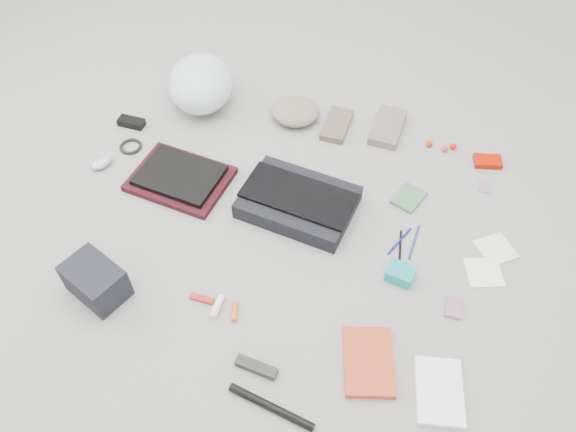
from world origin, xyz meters
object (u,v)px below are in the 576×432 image
(laptop, at_px, (179,175))
(accordion_wallet, at_px, (400,274))
(camera_bag, at_px, (96,281))
(messenger_bag, at_px, (298,202))
(bike_helmet, at_px, (201,83))
(book_red, at_px, (368,362))

(laptop, relative_size, accordion_wallet, 3.41)
(camera_bag, xyz_separation_m, accordion_wallet, (0.91, 0.36, -0.04))
(laptop, xyz_separation_m, camera_bag, (-0.04, -0.52, 0.03))
(messenger_bag, bearing_deg, accordion_wallet, -17.67)
(messenger_bag, height_order, laptop, messenger_bag)
(accordion_wallet, bearing_deg, camera_bag, -151.92)
(bike_helmet, bearing_deg, book_red, -65.01)
(book_red, bearing_deg, bike_helmet, 118.33)
(messenger_bag, distance_m, book_red, 0.63)
(camera_bag, relative_size, accordion_wallet, 2.13)
(accordion_wallet, bearing_deg, book_red, -88.36)
(bike_helmet, bearing_deg, camera_bag, -106.12)
(laptop, relative_size, book_red, 1.38)
(laptop, bearing_deg, book_red, -25.08)
(camera_bag, bearing_deg, laptop, 106.45)
(laptop, distance_m, accordion_wallet, 0.88)
(bike_helmet, bearing_deg, laptop, -96.83)
(camera_bag, height_order, accordion_wallet, camera_bag)
(messenger_bag, bearing_deg, bike_helmet, 148.49)
(laptop, distance_m, camera_bag, 0.52)
(messenger_bag, height_order, bike_helmet, bike_helmet)
(laptop, relative_size, bike_helmet, 0.89)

